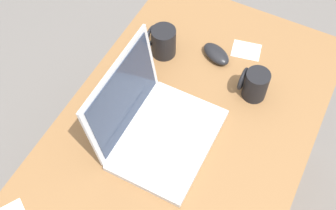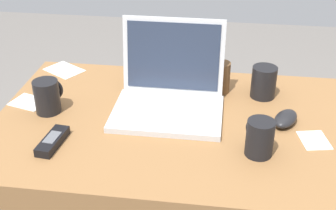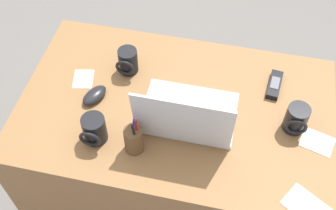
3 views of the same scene
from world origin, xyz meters
The scene contains 7 objects.
desk centered at (0.00, 0.00, 0.37)m, with size 1.15×0.72×0.73m, color olive.
laptop centered at (-0.05, 0.07, 0.78)m, with size 0.33×0.28×0.26m.
computer_mouse centered at (0.30, 0.03, 0.75)m, with size 0.06×0.11×0.04m, color black.
coffee_mug_white centered at (0.24, 0.19, 0.78)m, with size 0.08×0.09×0.10m.
coffee_mug_tall centered at (0.21, -0.13, 0.78)m, with size 0.07×0.09×0.10m.
pen_holder centered at (0.10, 0.21, 0.79)m, with size 0.06×0.06×0.17m.
paper_note_right centered at (0.37, -0.05, 0.73)m, with size 0.07×0.09×0.00m, color white.
Camera 1 is at (-0.59, -0.25, 1.83)m, focal length 45.65 mm.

